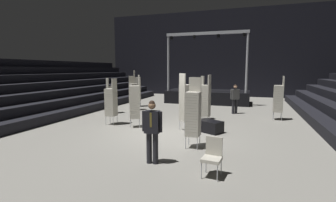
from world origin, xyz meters
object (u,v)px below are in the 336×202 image
chair_stack_aisle_right (111,102)px  equipment_road_case (211,127)px  man_with_tie (152,128)px  chair_stack_rear_centre (278,98)px  chair_stack_front_right (186,102)px  chair_stack_mid_right (111,96)px  chair_stack_front_left (135,101)px  chair_stack_rear_right (134,93)px  loose_chair_near_man (213,155)px  chair_stack_mid_centre (137,89)px  chair_stack_mid_left (199,98)px  crew_worker_near_stage (235,97)px  chair_stack_rear_left (193,113)px  chair_stack_aisle_left (205,100)px  stage_riser (208,95)px

chair_stack_aisle_right → equipment_road_case: bearing=-91.0°
man_with_tie → chair_stack_rear_centre: size_ratio=0.78×
chair_stack_front_right → chair_stack_mid_right: (-5.12, 2.46, -0.17)m
chair_stack_mid_right → equipment_road_case: bearing=20.1°
chair_stack_front_right → chair_stack_mid_right: 5.68m
chair_stack_front_left → chair_stack_rear_right: (-2.13, 4.11, -0.08)m
chair_stack_aisle_right → loose_chair_near_man: chair_stack_aisle_right is taller
chair_stack_front_left → equipment_road_case: 3.45m
man_with_tie → chair_stack_mid_centre: size_ratio=0.70×
equipment_road_case → loose_chair_near_man: loose_chair_near_man is taller
chair_stack_mid_left → chair_stack_mid_centre: 5.78m
chair_stack_front_left → chair_stack_rear_right: chair_stack_front_left is taller
chair_stack_front_right → crew_worker_near_stage: (1.70, 4.59, -0.24)m
chair_stack_rear_left → chair_stack_front_left: bearing=-31.8°
crew_worker_near_stage → loose_chair_near_man: crew_worker_near_stage is taller
chair_stack_rear_right → equipment_road_case: 6.78m
man_with_tie → chair_stack_mid_right: (-5.20, 6.37, 0.04)m
chair_stack_mid_left → crew_worker_near_stage: (1.63, 2.33, -0.16)m
chair_stack_front_left → chair_stack_mid_left: 3.40m
chair_stack_rear_left → equipment_road_case: 2.36m
chair_stack_mid_centre → chair_stack_rear_centre: 8.88m
chair_stack_rear_right → chair_stack_aisle_right: bearing=48.2°
crew_worker_near_stage → equipment_road_case: bearing=51.7°
chair_stack_front_right → chair_stack_rear_right: 5.88m
crew_worker_near_stage → chair_stack_rear_right: bearing=-24.0°
chair_stack_mid_left → chair_stack_aisle_left: (0.51, -1.00, 0.04)m
chair_stack_front_right → man_with_tie: bearing=-47.6°
chair_stack_mid_left → chair_stack_mid_right: bearing=58.8°
chair_stack_front_left → chair_stack_rear_centre: 7.20m
man_with_tie → chair_stack_rear_left: bearing=-118.0°
man_with_tie → loose_chair_near_man: size_ratio=1.84×
chair_stack_front_right → loose_chair_near_man: bearing=-26.0°
chair_stack_mid_left → chair_stack_mid_centre: (-4.90, 3.07, 0.13)m
equipment_road_case → man_with_tie: bearing=-104.2°
chair_stack_mid_left → chair_stack_rear_centre: 4.02m
chair_stack_rear_centre → chair_stack_mid_left: bearing=109.4°
chair_stack_mid_right → chair_stack_aisle_right: size_ratio=0.96×
stage_riser → chair_stack_rear_centre: (4.46, -5.27, 0.54)m
man_with_tie → chair_stack_rear_centre: 8.36m
stage_riser → chair_stack_mid_centre: 5.53m
man_with_tie → equipment_road_case: size_ratio=1.93×
chair_stack_mid_left → chair_stack_mid_right: (-5.19, 0.20, -0.08)m
man_with_tie → equipment_road_case: (0.98, 3.87, -0.75)m
crew_worker_near_stage → chair_stack_front_left: bearing=20.0°
chair_stack_front_left → chair_stack_aisle_left: size_ratio=1.00×
chair_stack_rear_right → crew_worker_near_stage: chair_stack_rear_right is taller
chair_stack_front_right → chair_stack_mid_right: bearing=-164.5°
chair_stack_rear_centre → equipment_road_case: chair_stack_rear_centre is taller
chair_stack_front_right → chair_stack_rear_right: size_ratio=1.12×
chair_stack_mid_right → chair_stack_rear_right: chair_stack_rear_right is taller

